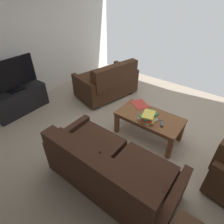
{
  "coord_description": "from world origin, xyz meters",
  "views": [
    {
      "loc": [
        -1.1,
        2.2,
        2.27
      ],
      "look_at": [
        0.3,
        0.36,
        0.62
      ],
      "focal_mm": 29.23,
      "sensor_mm": 36.0,
      "label": 1
    }
  ],
  "objects_px": {
    "sofa_main": "(109,169)",
    "loveseat_near": "(108,82)",
    "book_stack": "(148,117)",
    "tv_remote": "(162,124)",
    "loose_magazine": "(140,104)",
    "coffee_table": "(149,119)",
    "tv_stand": "(20,101)",
    "flat_tv": "(11,75)"
  },
  "relations": [
    {
      "from": "sofa_main",
      "to": "loveseat_near",
      "type": "height_order",
      "value": "loveseat_near"
    },
    {
      "from": "book_stack",
      "to": "tv_remote",
      "type": "relative_size",
      "value": 2.09
    },
    {
      "from": "sofa_main",
      "to": "loose_magazine",
      "type": "height_order",
      "value": "sofa_main"
    },
    {
      "from": "loose_magazine",
      "to": "coffee_table",
      "type": "bearing_deg",
      "value": 88.29
    },
    {
      "from": "tv_stand",
      "to": "tv_remote",
      "type": "bearing_deg",
      "value": -162.9
    },
    {
      "from": "coffee_table",
      "to": "loose_magazine",
      "type": "xyz_separation_m",
      "value": [
        0.32,
        -0.21,
        0.07
      ]
    },
    {
      "from": "loveseat_near",
      "to": "tv_stand",
      "type": "distance_m",
      "value": 1.94
    },
    {
      "from": "tv_stand",
      "to": "book_stack",
      "type": "distance_m",
      "value": 2.68
    },
    {
      "from": "loveseat_near",
      "to": "book_stack",
      "type": "xyz_separation_m",
      "value": [
        -1.48,
        0.81,
        0.14
      ]
    },
    {
      "from": "loveseat_near",
      "to": "sofa_main",
      "type": "bearing_deg",
      "value": 129.01
    },
    {
      "from": "coffee_table",
      "to": "book_stack",
      "type": "xyz_separation_m",
      "value": [
        -0.03,
        0.12,
        0.13
      ]
    },
    {
      "from": "sofa_main",
      "to": "tv_stand",
      "type": "bearing_deg",
      "value": -5.94
    },
    {
      "from": "loveseat_near",
      "to": "tv_stand",
      "type": "relative_size",
      "value": 1.38
    },
    {
      "from": "tv_remote",
      "to": "loose_magazine",
      "type": "xyz_separation_m",
      "value": [
        0.56,
        -0.28,
        -0.01
      ]
    },
    {
      "from": "tv_remote",
      "to": "loveseat_near",
      "type": "bearing_deg",
      "value": -24.24
    },
    {
      "from": "flat_tv",
      "to": "loveseat_near",
      "type": "bearing_deg",
      "value": -123.35
    },
    {
      "from": "sofa_main",
      "to": "loose_magazine",
      "type": "distance_m",
      "value": 1.46
    },
    {
      "from": "sofa_main",
      "to": "tv_stand",
      "type": "distance_m",
      "value": 2.61
    },
    {
      "from": "loveseat_near",
      "to": "tv_remote",
      "type": "bearing_deg",
      "value": 155.76
    },
    {
      "from": "coffee_table",
      "to": "tv_remote",
      "type": "height_order",
      "value": "tv_remote"
    },
    {
      "from": "flat_tv",
      "to": "book_stack",
      "type": "distance_m",
      "value": 2.69
    },
    {
      "from": "sofa_main",
      "to": "tv_stand",
      "type": "height_order",
      "value": "sofa_main"
    },
    {
      "from": "tv_stand",
      "to": "book_stack",
      "type": "xyz_separation_m",
      "value": [
        -2.55,
        -0.81,
        0.26
      ]
    },
    {
      "from": "coffee_table",
      "to": "sofa_main",
      "type": "bearing_deg",
      "value": 93.59
    },
    {
      "from": "tv_remote",
      "to": "book_stack",
      "type": "bearing_deg",
      "value": 11.32
    },
    {
      "from": "tv_stand",
      "to": "book_stack",
      "type": "relative_size",
      "value": 3.19
    },
    {
      "from": "loose_magazine",
      "to": "loveseat_near",
      "type": "bearing_deg",
      "value": -81.2
    },
    {
      "from": "loveseat_near",
      "to": "tv_remote",
      "type": "relative_size",
      "value": 9.16
    },
    {
      "from": "loveseat_near",
      "to": "flat_tv",
      "type": "relative_size",
      "value": 1.53
    },
    {
      "from": "loveseat_near",
      "to": "book_stack",
      "type": "height_order",
      "value": "loveseat_near"
    },
    {
      "from": "loveseat_near",
      "to": "book_stack",
      "type": "distance_m",
      "value": 1.69
    },
    {
      "from": "coffee_table",
      "to": "loose_magazine",
      "type": "distance_m",
      "value": 0.39
    },
    {
      "from": "loveseat_near",
      "to": "coffee_table",
      "type": "bearing_deg",
      "value": 154.6
    },
    {
      "from": "tv_remote",
      "to": "coffee_table",
      "type": "bearing_deg",
      "value": -17.02
    },
    {
      "from": "coffee_table",
      "to": "tv_stand",
      "type": "height_order",
      "value": "tv_stand"
    },
    {
      "from": "sofa_main",
      "to": "loose_magazine",
      "type": "bearing_deg",
      "value": -74.48
    },
    {
      "from": "tv_remote",
      "to": "loose_magazine",
      "type": "relative_size",
      "value": 0.54
    },
    {
      "from": "book_stack",
      "to": "tv_remote",
      "type": "distance_m",
      "value": 0.23
    },
    {
      "from": "sofa_main",
      "to": "loose_magazine",
      "type": "relative_size",
      "value": 5.63
    },
    {
      "from": "coffee_table",
      "to": "tv_stand",
      "type": "bearing_deg",
      "value": 20.21
    },
    {
      "from": "sofa_main",
      "to": "flat_tv",
      "type": "xyz_separation_m",
      "value": [
        2.6,
        -0.27,
        0.48
      ]
    },
    {
      "from": "coffee_table",
      "to": "loose_magazine",
      "type": "height_order",
      "value": "loose_magazine"
    }
  ]
}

